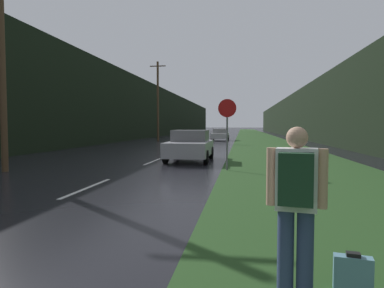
{
  "coord_description": "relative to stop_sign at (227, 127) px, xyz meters",
  "views": [
    {
      "loc": [
        4.19,
        -0.01,
        1.71
      ],
      "look_at": [
        1.93,
        15.5,
        0.86
      ],
      "focal_mm": 32.0,
      "sensor_mm": 36.0,
      "label": 1
    }
  ],
  "objects": [
    {
      "name": "lane_stripe_e",
      "position": [
        -3.64,
        16.82,
        -1.67
      ],
      "size": [
        0.12,
        3.0,
        0.01
      ],
      "primitive_type": "cube",
      "color": "silver",
      "rests_on": "ground_plane"
    },
    {
      "name": "suitcase",
      "position": [
        1.68,
        -9.38,
        -1.47
      ],
      "size": [
        0.39,
        0.19,
        0.43
      ],
      "rotation": [
        0.0,
        0.0,
        -0.18
      ],
      "color": "#6093A8",
      "rests_on": "ground_plane"
    },
    {
      "name": "utility_pole_far",
      "position": [
        -8.88,
        24.91,
        2.91
      ],
      "size": [
        1.8,
        0.24,
        8.9
      ],
      "color": "#4C3823",
      "rests_on": "ground_plane"
    },
    {
      "name": "grass_verge",
      "position": [
        2.79,
        27.04,
        -1.66
      ],
      "size": [
        6.0,
        240.0,
        0.02
      ],
      "primitive_type": "cube",
      "color": "#26471E",
      "rests_on": "ground_plane"
    },
    {
      "name": "treeline_near_side",
      "position": [
        8.79,
        37.04,
        1.52
      ],
      "size": [
        2.0,
        140.0,
        6.37
      ],
      "primitive_type": "cube",
      "color": "black",
      "rests_on": "ground_plane"
    },
    {
      "name": "stop_sign",
      "position": [
        0.0,
        0.0,
        0.0
      ],
      "size": [
        0.69,
        0.07,
        2.71
      ],
      "color": "slate",
      "rests_on": "ground_plane"
    },
    {
      "name": "car_passing_far",
      "position": [
        -1.92,
        26.34,
        -1.0
      ],
      "size": [
        1.95,
        4.53,
        1.34
      ],
      "rotation": [
        0.0,
        0.0,
        3.14
      ],
      "color": "#BCBCBC",
      "rests_on": "ground_plane"
    },
    {
      "name": "car_passing_near",
      "position": [
        -1.92,
        3.34,
        -0.93
      ],
      "size": [
        2.03,
        4.15,
        1.49
      ],
      "rotation": [
        0.0,
        0.0,
        3.14
      ],
      "color": "#9E9EA3",
      "rests_on": "ground_plane"
    },
    {
      "name": "utility_pole_near",
      "position": [
        -8.16,
        -1.47,
        2.43
      ],
      "size": [
        1.8,
        0.24,
        7.93
      ],
      "color": "#4C3823",
      "rests_on": "ground_plane"
    },
    {
      "name": "lane_stripe_b",
      "position": [
        -3.64,
        -4.18,
        -1.67
      ],
      "size": [
        0.12,
        3.0,
        0.01
      ],
      "primitive_type": "cube",
      "color": "silver",
      "rests_on": "ground_plane"
    },
    {
      "name": "lane_stripe_c",
      "position": [
        -3.64,
        2.82,
        -1.67
      ],
      "size": [
        0.12,
        3.0,
        0.01
      ],
      "primitive_type": "cube",
      "color": "silver",
      "rests_on": "ground_plane"
    },
    {
      "name": "treeline_far_side",
      "position": [
        -13.07,
        37.04,
        2.19
      ],
      "size": [
        2.0,
        140.0,
        7.73
      ],
      "primitive_type": "cube",
      "color": "black",
      "rests_on": "ground_plane"
    },
    {
      "name": "lane_stripe_d",
      "position": [
        -3.64,
        9.82,
        -1.67
      ],
      "size": [
        0.12,
        3.0,
        0.01
      ],
      "primitive_type": "cube",
      "color": "silver",
      "rests_on": "ground_plane"
    },
    {
      "name": "lane_stripe_f",
      "position": [
        -3.64,
        23.82,
        -1.67
      ],
      "size": [
        0.12,
        3.0,
        0.01
      ],
      "primitive_type": "cube",
      "color": "silver",
      "rests_on": "ground_plane"
    },
    {
      "name": "hitchhiker_with_backpack",
      "position": [
        1.09,
        -9.5,
        -0.69
      ],
      "size": [
        0.58,
        0.46,
        1.7
      ],
      "rotation": [
        0.0,
        0.0,
        -0.18
      ],
      "color": "navy",
      "rests_on": "ground_plane"
    }
  ]
}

